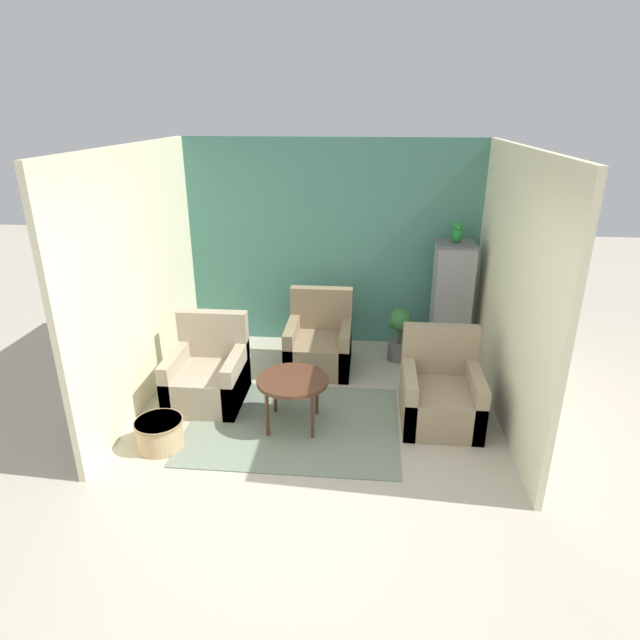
# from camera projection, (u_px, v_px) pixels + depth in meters

# --- Properties ---
(ground_plane) EXTENTS (20.00, 20.00, 0.00)m
(ground_plane) POSITION_uv_depth(u_px,v_px,m) (302.00, 496.00, 4.38)
(ground_plane) COLOR beige
(ground_plane) RESTS_ON ground
(wall_back_accent) EXTENTS (3.82, 0.06, 2.64)m
(wall_back_accent) POSITION_uv_depth(u_px,v_px,m) (332.00, 245.00, 6.87)
(wall_back_accent) COLOR #4C897A
(wall_back_accent) RESTS_ON ground_plane
(wall_left) EXTENTS (0.06, 3.19, 2.64)m
(wall_left) POSITION_uv_depth(u_px,v_px,m) (139.00, 278.00, 5.53)
(wall_left) COLOR beige
(wall_left) RESTS_ON ground_plane
(wall_right) EXTENTS (0.06, 3.19, 2.64)m
(wall_right) POSITION_uv_depth(u_px,v_px,m) (512.00, 289.00, 5.20)
(wall_right) COLOR beige
(wall_right) RESTS_ON ground_plane
(area_rug) EXTENTS (2.08, 1.58, 0.01)m
(area_rug) POSITION_uv_depth(u_px,v_px,m) (293.00, 424.00, 5.36)
(area_rug) COLOR gray
(area_rug) RESTS_ON ground_plane
(coffee_table) EXTENTS (0.70, 0.70, 0.52)m
(coffee_table) POSITION_uv_depth(u_px,v_px,m) (293.00, 383.00, 5.19)
(coffee_table) COLOR #512D1E
(coffee_table) RESTS_ON ground_plane
(armchair_left) EXTENTS (0.76, 0.82, 0.92)m
(armchair_left) POSITION_uv_depth(u_px,v_px,m) (208.00, 376.00, 5.73)
(armchair_left) COLOR tan
(armchair_left) RESTS_ON ground_plane
(armchair_right) EXTENTS (0.76, 0.82, 0.92)m
(armchair_right) POSITION_uv_depth(u_px,v_px,m) (440.00, 395.00, 5.36)
(armchair_right) COLOR #9E896B
(armchair_right) RESTS_ON ground_plane
(armchair_middle) EXTENTS (0.76, 0.82, 0.92)m
(armchair_middle) POSITION_uv_depth(u_px,v_px,m) (319.00, 345.00, 6.48)
(armchair_middle) COLOR #8E7A5B
(armchair_middle) RESTS_ON ground_plane
(birdcage) EXTENTS (0.46, 0.46, 1.49)m
(birdcage) POSITION_uv_depth(u_px,v_px,m) (451.00, 302.00, 6.55)
(birdcage) COLOR slate
(birdcage) RESTS_ON ground_plane
(parrot) EXTENTS (0.12, 0.21, 0.25)m
(parrot) POSITION_uv_depth(u_px,v_px,m) (458.00, 233.00, 6.23)
(parrot) COLOR #1E842D
(parrot) RESTS_ON birdcage
(potted_plant) EXTENTS (0.30, 0.28, 0.68)m
(potted_plant) POSITION_uv_depth(u_px,v_px,m) (400.00, 332.00, 6.62)
(potted_plant) COLOR #66605B
(potted_plant) RESTS_ON ground_plane
(wicker_basket) EXTENTS (0.45, 0.45, 0.28)m
(wicker_basket) POSITION_uv_depth(u_px,v_px,m) (160.00, 433.00, 4.97)
(wicker_basket) COLOR tan
(wicker_basket) RESTS_ON ground_plane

